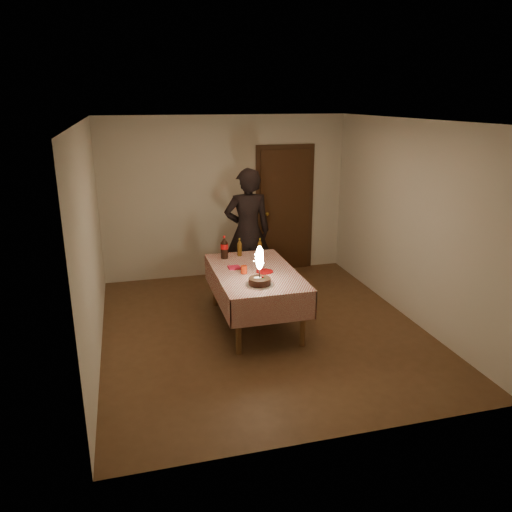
{
  "coord_description": "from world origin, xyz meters",
  "views": [
    {
      "loc": [
        -1.59,
        -5.63,
        2.84
      ],
      "look_at": [
        -0.06,
        0.13,
        0.95
      ],
      "focal_mm": 35.0,
      "sensor_mm": 36.0,
      "label": 1
    }
  ],
  "objects_px": {
    "amber_bottle_right": "(260,248)",
    "photographer": "(248,232)",
    "birthday_cake": "(260,275)",
    "red_cup": "(244,270)",
    "cola_bottle": "(224,248)",
    "amber_bottle_left": "(240,248)",
    "dining_table": "(255,278)",
    "red_plate": "(265,271)",
    "clear_cup": "(262,266)"
  },
  "relations": [
    {
      "from": "dining_table",
      "to": "photographer",
      "type": "bearing_deg",
      "value": 80.67
    },
    {
      "from": "birthday_cake",
      "to": "dining_table",
      "type": "bearing_deg",
      "value": 81.41
    },
    {
      "from": "dining_table",
      "to": "amber_bottle_left",
      "type": "bearing_deg",
      "value": 93.75
    },
    {
      "from": "birthday_cake",
      "to": "clear_cup",
      "type": "bearing_deg",
      "value": 72.03
    },
    {
      "from": "dining_table",
      "to": "photographer",
      "type": "relative_size",
      "value": 0.91
    },
    {
      "from": "birthday_cake",
      "to": "red_cup",
      "type": "distance_m",
      "value": 0.45
    },
    {
      "from": "dining_table",
      "to": "amber_bottle_left",
      "type": "xyz_separation_m",
      "value": [
        -0.04,
        0.68,
        0.22
      ]
    },
    {
      "from": "red_cup",
      "to": "clear_cup",
      "type": "relative_size",
      "value": 1.11
    },
    {
      "from": "amber_bottle_left",
      "to": "red_cup",
      "type": "bearing_deg",
      "value": -98.85
    },
    {
      "from": "birthday_cake",
      "to": "cola_bottle",
      "type": "xyz_separation_m",
      "value": [
        -0.2,
        1.12,
        0.03
      ]
    },
    {
      "from": "cola_bottle",
      "to": "amber_bottle_left",
      "type": "distance_m",
      "value": 0.24
    },
    {
      "from": "cola_bottle",
      "to": "amber_bottle_left",
      "type": "relative_size",
      "value": 1.25
    },
    {
      "from": "dining_table",
      "to": "amber_bottle_left",
      "type": "height_order",
      "value": "amber_bottle_left"
    },
    {
      "from": "cola_bottle",
      "to": "amber_bottle_left",
      "type": "xyz_separation_m",
      "value": [
        0.23,
        0.06,
        -0.03
      ]
    },
    {
      "from": "amber_bottle_left",
      "to": "amber_bottle_right",
      "type": "relative_size",
      "value": 1.0
    },
    {
      "from": "red_plate",
      "to": "birthday_cake",
      "type": "bearing_deg",
      "value": -113.26
    },
    {
      "from": "birthday_cake",
      "to": "red_plate",
      "type": "xyz_separation_m",
      "value": [
        0.19,
        0.43,
        -0.12
      ]
    },
    {
      "from": "clear_cup",
      "to": "cola_bottle",
      "type": "distance_m",
      "value": 0.69
    },
    {
      "from": "amber_bottle_right",
      "to": "clear_cup",
      "type": "bearing_deg",
      "value": -103.05
    },
    {
      "from": "clear_cup",
      "to": "amber_bottle_right",
      "type": "xyz_separation_m",
      "value": [
        0.13,
        0.55,
        0.07
      ]
    },
    {
      "from": "clear_cup",
      "to": "amber_bottle_left",
      "type": "relative_size",
      "value": 0.35
    },
    {
      "from": "amber_bottle_left",
      "to": "amber_bottle_right",
      "type": "bearing_deg",
      "value": -14.85
    },
    {
      "from": "red_cup",
      "to": "clear_cup",
      "type": "xyz_separation_m",
      "value": [
        0.26,
        0.11,
        -0.01
      ]
    },
    {
      "from": "red_cup",
      "to": "clear_cup",
      "type": "height_order",
      "value": "red_cup"
    },
    {
      "from": "birthday_cake",
      "to": "photographer",
      "type": "height_order",
      "value": "photographer"
    },
    {
      "from": "amber_bottle_right",
      "to": "photographer",
      "type": "height_order",
      "value": "photographer"
    },
    {
      "from": "red_cup",
      "to": "amber_bottle_right",
      "type": "relative_size",
      "value": 0.39
    },
    {
      "from": "dining_table",
      "to": "red_plate",
      "type": "distance_m",
      "value": 0.16
    },
    {
      "from": "red_plate",
      "to": "amber_bottle_right",
      "type": "xyz_separation_m",
      "value": [
        0.12,
        0.67,
        0.11
      ]
    },
    {
      "from": "birthday_cake",
      "to": "photographer",
      "type": "relative_size",
      "value": 0.25
    },
    {
      "from": "cola_bottle",
      "to": "red_cup",
      "type": "bearing_deg",
      "value": -80.47
    },
    {
      "from": "red_plate",
      "to": "cola_bottle",
      "type": "xyz_separation_m",
      "value": [
        -0.38,
        0.68,
        0.15
      ]
    },
    {
      "from": "birthday_cake",
      "to": "red_cup",
      "type": "bearing_deg",
      "value": 100.73
    },
    {
      "from": "cola_bottle",
      "to": "dining_table",
      "type": "bearing_deg",
      "value": -66.3
    },
    {
      "from": "red_plate",
      "to": "clear_cup",
      "type": "xyz_separation_m",
      "value": [
        -0.01,
        0.11,
        0.04
      ]
    },
    {
      "from": "cola_bottle",
      "to": "photographer",
      "type": "height_order",
      "value": "photographer"
    },
    {
      "from": "dining_table",
      "to": "cola_bottle",
      "type": "distance_m",
      "value": 0.72
    },
    {
      "from": "red_plate",
      "to": "photographer",
      "type": "relative_size",
      "value": 0.12
    },
    {
      "from": "red_cup",
      "to": "birthday_cake",
      "type": "bearing_deg",
      "value": -79.27
    },
    {
      "from": "red_cup",
      "to": "cola_bottle",
      "type": "relative_size",
      "value": 0.31
    },
    {
      "from": "amber_bottle_left",
      "to": "photographer",
      "type": "height_order",
      "value": "photographer"
    },
    {
      "from": "cola_bottle",
      "to": "photographer",
      "type": "relative_size",
      "value": 0.17
    },
    {
      "from": "dining_table",
      "to": "red_plate",
      "type": "xyz_separation_m",
      "value": [
        0.11,
        -0.06,
        0.1
      ]
    },
    {
      "from": "dining_table",
      "to": "clear_cup",
      "type": "height_order",
      "value": "clear_cup"
    },
    {
      "from": "cola_bottle",
      "to": "clear_cup",
      "type": "bearing_deg",
      "value": -56.66
    },
    {
      "from": "amber_bottle_right",
      "to": "photographer",
      "type": "bearing_deg",
      "value": 94.52
    },
    {
      "from": "red_cup",
      "to": "cola_bottle",
      "type": "distance_m",
      "value": 0.69
    },
    {
      "from": "red_plate",
      "to": "cola_bottle",
      "type": "bearing_deg",
      "value": 119.34
    },
    {
      "from": "clear_cup",
      "to": "photographer",
      "type": "distance_m",
      "value": 1.11
    },
    {
      "from": "dining_table",
      "to": "amber_bottle_right",
      "type": "xyz_separation_m",
      "value": [
        0.23,
        0.6,
        0.22
      ]
    }
  ]
}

